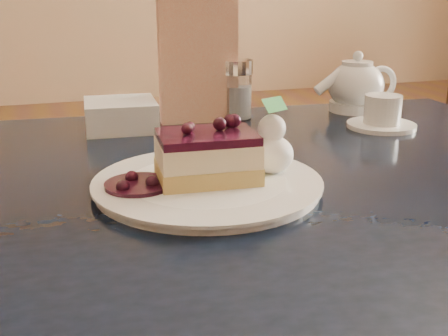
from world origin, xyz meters
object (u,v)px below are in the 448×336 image
object	(u,v)px
cheesecake_slice	(207,157)
tea_set	(360,92)
main_table	(200,231)
dessert_plate	(207,184)

from	to	relation	value
cheesecake_slice	tea_set	world-z (taller)	tea_set
main_table	cheesecake_slice	world-z (taller)	cheesecake_slice
main_table	dessert_plate	distance (m)	0.10
main_table	dessert_plate	world-z (taller)	dessert_plate
tea_set	dessert_plate	bearing A→B (deg)	-141.45
main_table	cheesecake_slice	bearing A→B (deg)	-90.00
dessert_plate	cheesecake_slice	bearing A→B (deg)	180.00
dessert_plate	cheesecake_slice	world-z (taller)	cheesecake_slice
cheesecake_slice	tea_set	bearing A→B (deg)	42.26
main_table	cheesecake_slice	size ratio (longest dim) A/B	9.97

